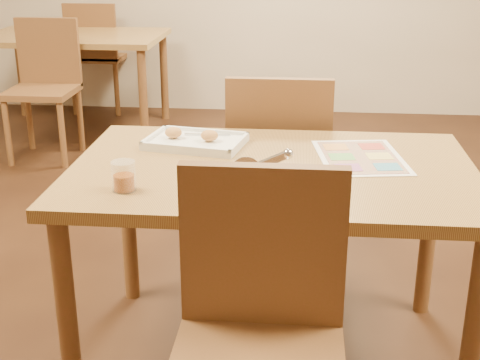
# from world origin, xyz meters

# --- Properties ---
(dining_table) EXTENTS (1.30, 0.85, 0.72)m
(dining_table) POSITION_xyz_m (0.00, 0.00, 0.63)
(dining_table) COLOR olive
(dining_table) RESTS_ON ground
(chair_near) EXTENTS (0.42, 0.42, 0.47)m
(chair_near) POSITION_xyz_m (0.00, -0.60, 0.57)
(chair_near) COLOR brown
(chair_near) RESTS_ON ground
(chair_far) EXTENTS (0.42, 0.42, 0.47)m
(chair_far) POSITION_xyz_m (-0.00, 0.60, 0.57)
(chair_far) COLOR brown
(chair_far) RESTS_ON ground
(bg_table) EXTENTS (1.30, 0.85, 0.72)m
(bg_table) POSITION_xyz_m (-1.60, 2.80, 0.63)
(bg_table) COLOR olive
(bg_table) RESTS_ON ground
(bg_chair_near) EXTENTS (0.42, 0.42, 0.47)m
(bg_chair_near) POSITION_xyz_m (-1.60, 2.20, 0.57)
(bg_chair_near) COLOR brown
(bg_chair_near) RESTS_ON ground
(bg_chair_far) EXTENTS (0.42, 0.42, 0.47)m
(bg_chair_far) POSITION_xyz_m (-1.60, 3.30, 0.57)
(bg_chair_far) COLOR brown
(bg_chair_far) RESTS_ON ground
(plate) EXTENTS (0.41, 0.41, 0.02)m
(plate) POSITION_xyz_m (-0.08, -0.27, 0.73)
(plate) COLOR white
(plate) RESTS_ON dining_table
(pizza) EXTENTS (0.23, 0.23, 0.03)m
(pizza) POSITION_xyz_m (-0.08, -0.27, 0.75)
(pizza) COLOR #E3944D
(pizza) RESTS_ON plate
(pizza_cutter) EXTENTS (0.17, 0.05, 0.10)m
(pizza_cutter) POSITION_xyz_m (-0.03, -0.26, 0.81)
(pizza_cutter) COLOR silver
(pizza_cutter) RESTS_ON pizza
(appetizer_tray) EXTENTS (0.37, 0.29, 0.06)m
(appetizer_tray) POSITION_xyz_m (-0.28, 0.20, 0.73)
(appetizer_tray) COLOR silver
(appetizer_tray) RESTS_ON dining_table
(glass_tumbler) EXTENTS (0.07, 0.07, 0.09)m
(glass_tumbler) POSITION_xyz_m (-0.42, -0.25, 0.76)
(glass_tumbler) COLOR #7A3509
(glass_tumbler) RESTS_ON dining_table
(menu) EXTENTS (0.32, 0.41, 0.00)m
(menu) POSITION_xyz_m (0.29, 0.11, 0.72)
(menu) COLOR white
(menu) RESTS_ON dining_table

